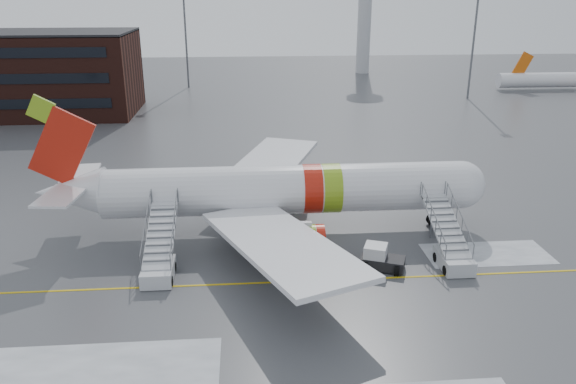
{
  "coord_description": "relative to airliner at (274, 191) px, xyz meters",
  "views": [
    {
      "loc": [
        2.56,
        -33.64,
        18.22
      ],
      "look_at": [
        5.7,
        5.37,
        4.0
      ],
      "focal_mm": 35.0,
      "sensor_mm": 36.0,
      "label": 1
    }
  ],
  "objects": [
    {
      "name": "ground",
      "position": [
        -4.75,
        -7.37,
        -3.42
      ],
      "size": [
        260.0,
        260.0,
        0.0
      ],
      "primitive_type": "plane",
      "color": "#494C4F",
      "rests_on": "ground"
    },
    {
      "name": "airliner",
      "position": [
        0.0,
        0.0,
        0.0
      ],
      "size": [
        35.03,
        32.97,
        11.18
      ],
      "color": "silver",
      "rests_on": "ground"
    },
    {
      "name": "airstair_fwd",
      "position": [
        12.02,
        -6.54,
        -2.35
      ],
      "size": [
        2.05,
        7.7,
        3.48
      ],
      "color": "#B1B5B9",
      "rests_on": "ground"
    },
    {
      "name": "airstair_aft",
      "position": [
        -8.11,
        -6.54,
        -2.35
      ],
      "size": [
        2.05,
        7.7,
        3.48
      ],
      "color": "silver",
      "rests_on": "ground"
    },
    {
      "name": "pushback_tug",
      "position": [
        6.93,
        -6.91,
        -2.67
      ],
      "size": [
        3.33,
        2.94,
        1.69
      ],
      "color": "black",
      "rests_on": "ground"
    },
    {
      "name": "light_mast_far_ne",
      "position": [
        37.25,
        54.63,
        10.42
      ],
      "size": [
        1.2,
        1.2,
        24.25
      ],
      "color": "#595B60",
      "rests_on": "ground"
    },
    {
      "name": "light_mast_far_n",
      "position": [
        -12.75,
        70.63,
        10.42
      ],
      "size": [
        1.2,
        1.2,
        24.25
      ],
      "color": "#595B60",
      "rests_on": "ground"
    },
    {
      "name": "distant_aircraft",
      "position": [
        57.75,
        56.63,
        -3.42
      ],
      "size": [
        35.0,
        18.0,
        8.0
      ],
      "primitive_type": null,
      "color": "#D8590C",
      "rests_on": "ground"
    }
  ]
}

